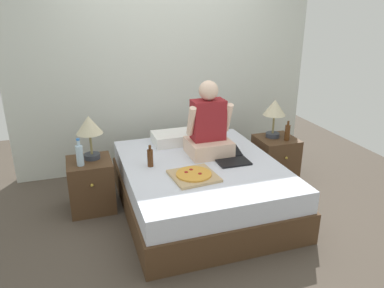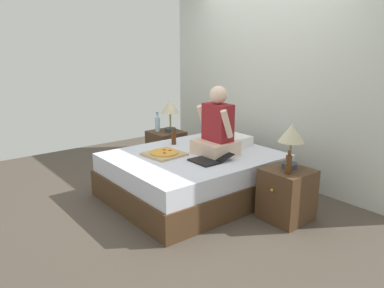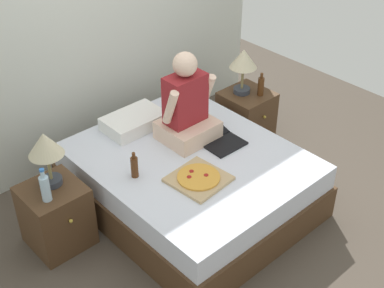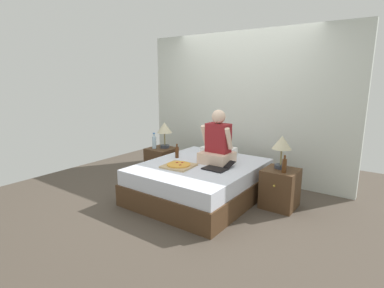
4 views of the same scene
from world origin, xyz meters
The scene contains 14 objects.
ground_plane centered at (0.00, 0.00, 0.00)m, with size 5.78×5.78×0.00m, color #4C4238.
wall_back centered at (0.00, 1.28, 1.25)m, with size 3.78×0.12×2.50m, color silver.
bed centered at (0.00, 0.00, 0.25)m, with size 1.55×1.85×0.51m.
nightstand_left centered at (-1.07, 0.36, 0.27)m, with size 0.44×0.47×0.53m.
lamp_on_left_nightstand centered at (-1.03, 0.41, 0.86)m, with size 0.26×0.26×0.45m.
water_bottle centered at (-1.15, 0.27, 0.65)m, with size 0.07×0.07×0.28m.
nightstand_right centered at (1.07, 0.36, 0.27)m, with size 0.44×0.47×0.53m.
lamp_on_right_nightstand centered at (1.04, 0.41, 0.86)m, with size 0.26×0.26×0.45m.
beer_bottle centered at (1.14, 0.26, 0.63)m, with size 0.06×0.06×0.23m.
pillow centered at (-0.08, 0.64, 0.57)m, with size 0.52×0.34×0.12m, color white.
person_seated centered at (0.16, 0.22, 0.80)m, with size 0.47×0.40×0.78m.
laptop centered at (0.31, -0.03, 0.53)m, with size 0.32×0.42×0.07m.
pizza_box centered at (-0.17, -0.28, 0.53)m, with size 0.43×0.43×0.05m.
beer_bottle_on_bed centered at (-0.50, 0.08, 0.60)m, with size 0.06×0.06×0.22m.
Camera 1 is at (-1.17, -3.23, 2.02)m, focal length 35.00 mm.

